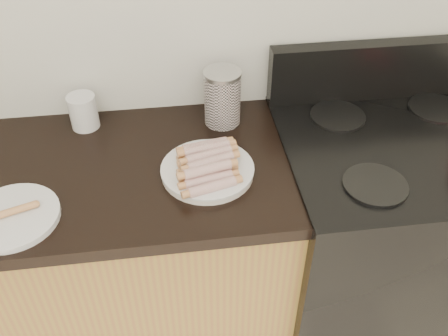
{
  "coord_description": "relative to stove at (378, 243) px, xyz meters",
  "views": [
    {
      "loc": [
        0.06,
        0.55,
        1.84
      ],
      "look_at": [
        0.2,
        1.62,
        0.93
      ],
      "focal_mm": 40.0,
      "sensor_mm": 36.0,
      "label": 1
    }
  ],
  "objects": [
    {
      "name": "burner_far_left",
      "position": [
        -0.17,
        0.17,
        0.46
      ],
      "size": [
        0.18,
        0.18,
        0.01
      ],
      "primitive_type": "cylinder",
      "color": "black",
      "rests_on": "stove"
    },
    {
      "name": "hotdog_pile",
      "position": [
        -0.62,
        -0.04,
        0.49
      ],
      "size": [
        0.14,
        0.24,
        0.05
      ],
      "rotation": [
        0.0,
        0.0,
        0.22
      ],
      "color": "maroon",
      "rests_on": "main_plate"
    },
    {
      "name": "stove_panel",
      "position": [
        0.0,
        0.28,
        0.55
      ],
      "size": [
        0.76,
        0.06,
        0.2
      ],
      "primitive_type": "cube",
      "color": "black",
      "rests_on": "stove"
    },
    {
      "name": "mug",
      "position": [
        -0.99,
        0.24,
        0.5
      ],
      "size": [
        0.09,
        0.09,
        0.11
      ],
      "primitive_type": "cylinder",
      "rotation": [
        0.0,
        0.0,
        -0.01
      ],
      "color": "silver",
      "rests_on": "counter_slab"
    },
    {
      "name": "plain_sausages",
      "position": [
        -1.15,
        -0.16,
        0.47
      ],
      "size": [
        0.13,
        0.06,
        0.02
      ],
      "rotation": [
        0.0,
        0.0,
        0.33
      ],
      "color": "#BF7B46",
      "rests_on": "side_plate"
    },
    {
      "name": "burner_near_left",
      "position": [
        -0.17,
        -0.17,
        0.46
      ],
      "size": [
        0.18,
        0.18,
        0.01
      ],
      "primitive_type": "cylinder",
      "color": "black",
      "rests_on": "stove"
    },
    {
      "name": "stove",
      "position": [
        0.0,
        0.0,
        0.0
      ],
      "size": [
        0.76,
        0.65,
        0.91
      ],
      "color": "black",
      "rests_on": "floor"
    },
    {
      "name": "main_plate",
      "position": [
        -0.62,
        -0.04,
        0.45
      ],
      "size": [
        0.34,
        0.34,
        0.02
      ],
      "primitive_type": "cylinder",
      "rotation": [
        0.0,
        0.0,
        -0.33
      ],
      "color": "white",
      "rests_on": "counter_slab"
    },
    {
      "name": "canister",
      "position": [
        -0.55,
        0.21,
        0.54
      ],
      "size": [
        0.12,
        0.12,
        0.18
      ],
      "rotation": [
        0.0,
        0.0,
        -0.15
      ],
      "color": "white",
      "rests_on": "counter_slab"
    },
    {
      "name": "side_plate",
      "position": [
        -1.15,
        -0.16,
        0.45
      ],
      "size": [
        0.26,
        0.26,
        0.02
      ],
      "primitive_type": "cylinder",
      "rotation": [
        0.0,
        0.0,
        -0.06
      ],
      "color": "white",
      "rests_on": "counter_slab"
    },
    {
      "name": "burner_far_right",
      "position": [
        0.17,
        0.17,
        0.46
      ],
      "size": [
        0.18,
        0.18,
        0.01
      ],
      "primitive_type": "cylinder",
      "color": "black",
      "rests_on": "stove"
    }
  ]
}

